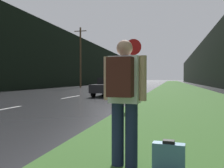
% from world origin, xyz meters
% --- Properties ---
extents(grass_verge, '(6.00, 240.00, 0.02)m').
position_xyz_m(grass_verge, '(7.57, 40.00, 0.01)').
color(grass_verge, '#386028').
rests_on(grass_verge, ground_plane).
extents(lane_stripe_c, '(0.12, 3.00, 0.01)m').
position_xyz_m(lane_stripe_c, '(0.00, 14.92, 0.00)').
color(lane_stripe_c, silver).
rests_on(lane_stripe_c, ground_plane).
extents(lane_stripe_d, '(0.12, 3.00, 0.01)m').
position_xyz_m(lane_stripe_d, '(0.00, 21.92, 0.00)').
color(lane_stripe_d, silver).
rests_on(lane_stripe_d, ground_plane).
extents(treeline_far_side, '(2.00, 140.00, 8.89)m').
position_xyz_m(treeline_far_side, '(-10.57, 50.00, 4.44)').
color(treeline_far_side, black).
rests_on(treeline_far_side, ground_plane).
extents(treeline_near_side, '(2.00, 140.00, 8.81)m').
position_xyz_m(treeline_near_side, '(13.57, 50.00, 4.41)').
color(treeline_near_side, black).
rests_on(treeline_near_side, ground_plane).
extents(utility_pole_far, '(1.80, 0.24, 8.48)m').
position_xyz_m(utility_pole_far, '(-5.91, 31.64, 4.37)').
color(utility_pole_far, '#4C3823').
rests_on(utility_pole_far, ground_plane).
extents(stop_sign, '(0.73, 0.07, 3.03)m').
position_xyz_m(stop_sign, '(4.83, 10.90, 1.89)').
color(stop_sign, slate).
rests_on(stop_sign, ground_plane).
extents(hitchhiker_with_backpack, '(0.60, 0.44, 1.73)m').
position_xyz_m(hitchhiker_with_backpack, '(5.88, 3.30, 0.99)').
color(hitchhiker_with_backpack, '#1E2847').
rests_on(hitchhiker_with_backpack, ground_plane).
extents(suitcase, '(0.43, 0.19, 0.40)m').
position_xyz_m(suitcase, '(6.47, 3.35, 0.19)').
color(suitcase, teal).
rests_on(suitcase, ground_plane).
extents(car_passing_near, '(2.04, 4.31, 1.30)m').
position_xyz_m(car_passing_near, '(2.28, 16.90, 0.67)').
color(car_passing_near, black).
rests_on(car_passing_near, ground_plane).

